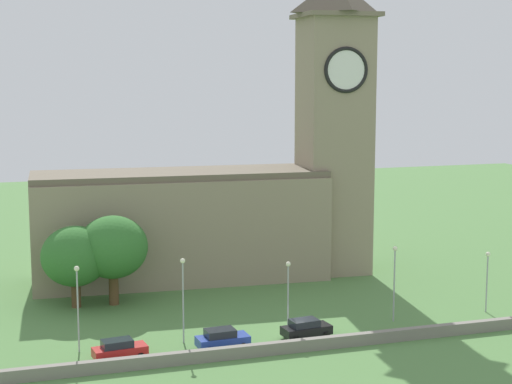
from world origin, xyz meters
name	(u,v)px	position (x,y,z in m)	size (l,w,h in m)	color
ground_plane	(245,293)	(0.00, 15.00, 0.00)	(200.00, 200.00, 0.00)	#517F42
church	(232,192)	(0.76, 22.57, 9.69)	(38.63, 11.60, 33.54)	gray
quay_barrier	(310,344)	(0.00, -3.77, 0.51)	(49.96, 0.70, 1.01)	gray
car_red	(119,349)	(-15.52, -1.18, 0.85)	(4.48, 2.43, 1.68)	red
car_blue	(222,339)	(-6.94, -1.21, 0.87)	(4.48, 2.44, 1.73)	#233D9E
car_black	(306,328)	(0.80, -0.61, 0.85)	(4.47, 2.58, 1.67)	black
streetlamp_west_end	(77,295)	(-18.44, 1.59, 4.85)	(0.44, 0.44, 7.31)	#9EA0A5
streetlamp_west_mid	(183,287)	(-9.66, 1.31, 4.91)	(0.44, 0.44, 7.41)	#9EA0A5
streetlamp_central	(288,284)	(-0.02, 1.73, 4.30)	(0.44, 0.44, 6.35)	#9EA0A5
streetlamp_east_mid	(394,272)	(10.30, 1.41, 4.75)	(0.44, 0.44, 7.13)	#9EA0A5
streetlamp_east_end	(487,271)	(20.21, 1.41, 4.06)	(0.44, 0.44, 5.94)	#9EA0A5
tree_riverside_west	(113,247)	(-13.71, 14.95, 5.81)	(6.95, 6.95, 8.98)	brown
tree_churchyard	(75,256)	(-17.40, 15.10, 5.12)	(6.61, 6.61, 8.13)	brown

